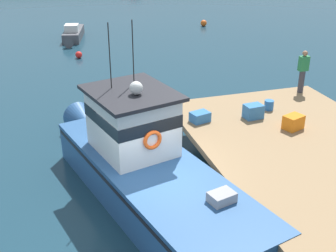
{
  "coord_description": "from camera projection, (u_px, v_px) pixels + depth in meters",
  "views": [
    {
      "loc": [
        -2.41,
        -9.67,
        7.15
      ],
      "look_at": [
        1.2,
        2.08,
        1.4
      ],
      "focal_mm": 46.71,
      "sensor_mm": 36.0,
      "label": 1
    }
  ],
  "objects": [
    {
      "name": "mooring_buoy_channel_marker",
      "position": [
        204.0,
        23.0,
        33.02
      ],
      "size": [
        0.46,
        0.46,
        0.46
      ],
      "primitive_type": "sphere",
      "color": "#EA5B19",
      "rests_on": "ground"
    },
    {
      "name": "crate_stack_mid_dock",
      "position": [
        293.0,
        122.0,
        13.77
      ],
      "size": [
        0.71,
        0.62,
        0.45
      ],
      "primitive_type": "cube",
      "rotation": [
        0.0,
        0.0,
        0.35
      ],
      "color": "orange",
      "rests_on": "dock"
    },
    {
      "name": "main_fishing_boat",
      "position": [
        144.0,
        165.0,
        12.18
      ],
      "size": [
        4.47,
        9.94,
        4.8
      ],
      "color": "#285184",
      "rests_on": "ground"
    },
    {
      "name": "mooring_buoy_spare_mooring",
      "position": [
        70.0,
        118.0,
        17.02
      ],
      "size": [
        0.48,
        0.48,
        0.48
      ],
      "primitive_type": "sphere",
      "color": "red",
      "rests_on": "ground"
    },
    {
      "name": "crate_stack_near_edge",
      "position": [
        200.0,
        117.0,
        14.31
      ],
      "size": [
        0.69,
        0.58,
        0.32
      ],
      "primitive_type": "cube",
      "rotation": [
        0.0,
        0.0,
        0.26
      ],
      "color": "#3370B2",
      "rests_on": "dock"
    },
    {
      "name": "ground_plane",
      "position": [
        149.0,
        208.0,
        12.04
      ],
      "size": [
        200.0,
        200.0,
        0.0
      ],
      "primitive_type": "plane",
      "color": "#193847"
    },
    {
      "name": "bait_bucket",
      "position": [
        269.0,
        105.0,
        15.21
      ],
      "size": [
        0.32,
        0.32,
        0.34
      ],
      "primitive_type": "cylinder",
      "color": "#2866B2",
      "rests_on": "dock"
    },
    {
      "name": "crate_single_by_cleat",
      "position": [
        253.0,
        111.0,
        14.54
      ],
      "size": [
        0.64,
        0.5,
        0.47
      ],
      "primitive_type": "cube",
      "rotation": [
        0.0,
        0.0,
        0.1
      ],
      "color": "#3370B2",
      "rests_on": "dock"
    },
    {
      "name": "mooring_buoy_inshore",
      "position": [
        79.0,
        55.0,
        25.25
      ],
      "size": [
        0.39,
        0.39,
        0.39
      ],
      "primitive_type": "sphere",
      "color": "red",
      "rests_on": "ground"
    },
    {
      "name": "deckhand_further_back",
      "position": [
        303.0,
        71.0,
        16.5
      ],
      "size": [
        0.36,
        0.22,
        1.63
      ],
      "color": "#383842",
      "rests_on": "dock"
    },
    {
      "name": "moored_boat_far_right",
      "position": [
        73.0,
        34.0,
        29.16
      ],
      "size": [
        1.81,
        4.31,
        1.08
      ],
      "color": "#4C4C51",
      "rests_on": "ground"
    },
    {
      "name": "dock",
      "position": [
        305.0,
        149.0,
        12.86
      ],
      "size": [
        6.0,
        9.0,
        1.2
      ],
      "color": "#4C3D2D",
      "rests_on": "ground"
    }
  ]
}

